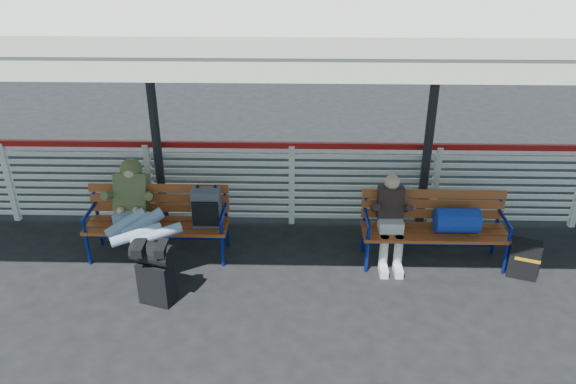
{
  "coord_description": "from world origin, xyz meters",
  "views": [
    {
      "loc": [
        0.12,
        -5.2,
        3.96
      ],
      "look_at": [
        -0.03,
        1.0,
        0.94
      ],
      "focal_mm": 35.0,
      "sensor_mm": 36.0,
      "label": 1
    }
  ],
  "objects_px": {
    "companion_person": "(391,220)",
    "bench_left": "(175,212)",
    "bench_right": "(444,221)",
    "suitcase_side": "(524,259)",
    "traveler_man": "(138,220)",
    "luggage_stack": "(155,270)"
  },
  "relations": [
    {
      "from": "bench_right",
      "to": "traveler_man",
      "type": "relative_size",
      "value": 1.1
    },
    {
      "from": "bench_right",
      "to": "suitcase_side",
      "type": "relative_size",
      "value": 3.73
    },
    {
      "from": "companion_person",
      "to": "suitcase_side",
      "type": "height_order",
      "value": "companion_person"
    },
    {
      "from": "suitcase_side",
      "to": "bench_right",
      "type": "bearing_deg",
      "value": -178.54
    },
    {
      "from": "bench_left",
      "to": "traveler_man",
      "type": "xyz_separation_m",
      "value": [
        -0.38,
        -0.34,
        0.08
      ]
    },
    {
      "from": "companion_person",
      "to": "bench_left",
      "type": "bearing_deg",
      "value": 177.57
    },
    {
      "from": "companion_person",
      "to": "bench_right",
      "type": "bearing_deg",
      "value": 1.29
    },
    {
      "from": "bench_right",
      "to": "suitcase_side",
      "type": "bearing_deg",
      "value": -18.37
    },
    {
      "from": "bench_left",
      "to": "suitcase_side",
      "type": "height_order",
      "value": "bench_left"
    },
    {
      "from": "traveler_man",
      "to": "suitcase_side",
      "type": "height_order",
      "value": "traveler_man"
    },
    {
      "from": "bench_left",
      "to": "suitcase_side",
      "type": "relative_size",
      "value": 3.73
    },
    {
      "from": "luggage_stack",
      "to": "traveler_man",
      "type": "height_order",
      "value": "traveler_man"
    },
    {
      "from": "traveler_man",
      "to": "companion_person",
      "type": "distance_m",
      "value": 3.1
    },
    {
      "from": "luggage_stack",
      "to": "bench_right",
      "type": "bearing_deg",
      "value": 33.07
    },
    {
      "from": "companion_person",
      "to": "luggage_stack",
      "type": "bearing_deg",
      "value": -161.63
    },
    {
      "from": "bench_left",
      "to": "suitcase_side",
      "type": "bearing_deg",
      "value": -5.47
    },
    {
      "from": "bench_left",
      "to": "traveler_man",
      "type": "distance_m",
      "value": 0.51
    },
    {
      "from": "bench_left",
      "to": "companion_person",
      "type": "relative_size",
      "value": 1.57
    },
    {
      "from": "bench_right",
      "to": "companion_person",
      "type": "bearing_deg",
      "value": -178.71
    },
    {
      "from": "bench_right",
      "to": "suitcase_side",
      "type": "xyz_separation_m",
      "value": [
        0.94,
        -0.31,
        -0.34
      ]
    },
    {
      "from": "bench_left",
      "to": "bench_right",
      "type": "height_order",
      "value": "bench_left"
    },
    {
      "from": "bench_left",
      "to": "traveler_man",
      "type": "height_order",
      "value": "traveler_man"
    }
  ]
}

